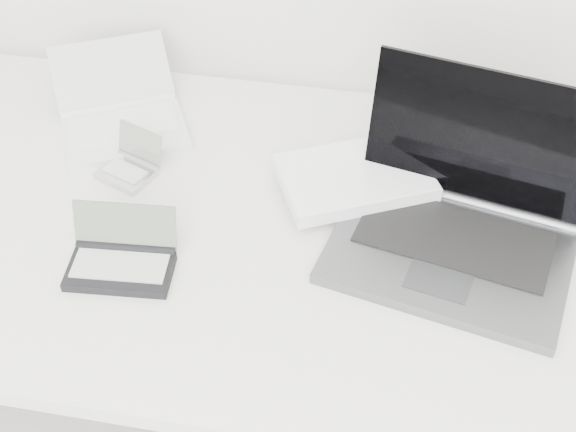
% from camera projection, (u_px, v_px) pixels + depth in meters
% --- Properties ---
extents(desk, '(1.60, 0.80, 0.73)m').
position_uv_depth(desk, '(309.00, 247.00, 1.38)').
color(desk, white).
rests_on(desk, ground).
extents(laptop_large, '(0.54, 0.43, 0.25)m').
position_uv_depth(laptop_large, '(428.00, 208.00, 1.32)').
color(laptop_large, '#5C5E62').
rests_on(laptop_large, desk).
extents(netbook_open_white, '(0.33, 0.35, 0.10)m').
position_uv_depth(netbook_open_white, '(121.00, 115.00, 1.53)').
color(netbook_open_white, white).
rests_on(netbook_open_white, desk).
extents(pda_silver, '(0.12, 0.12, 0.08)m').
position_uv_depth(pda_silver, '(131.00, 166.00, 1.43)').
color(pda_silver, silver).
rests_on(pda_silver, desk).
extents(palmtop_charcoal, '(0.17, 0.13, 0.09)m').
position_uv_depth(palmtop_charcoal, '(122.00, 259.00, 1.27)').
color(palmtop_charcoal, black).
rests_on(palmtop_charcoal, desk).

